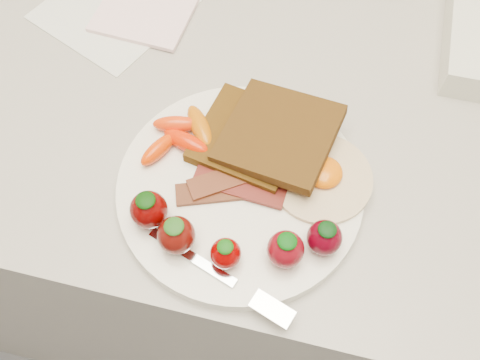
# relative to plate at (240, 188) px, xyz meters

# --- Properties ---
(counter) EXTENTS (2.00, 0.60, 0.90)m
(counter) POSITION_rel_plate_xyz_m (0.01, 0.15, -0.46)
(counter) COLOR gray
(counter) RESTS_ON ground
(plate) EXTENTS (0.27, 0.27, 0.02)m
(plate) POSITION_rel_plate_xyz_m (0.00, 0.00, 0.00)
(plate) COLOR white
(plate) RESTS_ON counter
(toast_lower) EXTENTS (0.13, 0.13, 0.01)m
(toast_lower) POSITION_rel_plate_xyz_m (-0.00, 0.06, 0.02)
(toast_lower) COLOR black
(toast_lower) RESTS_ON plate
(toast_upper) EXTENTS (0.14, 0.14, 0.03)m
(toast_upper) POSITION_rel_plate_xyz_m (0.03, 0.06, 0.03)
(toast_upper) COLOR black
(toast_upper) RESTS_ON toast_lower
(fried_egg) EXTENTS (0.13, 0.13, 0.02)m
(fried_egg) POSITION_rel_plate_xyz_m (0.08, 0.03, 0.01)
(fried_egg) COLOR silver
(fried_egg) RESTS_ON plate
(bacon_strips) EXTENTS (0.12, 0.09, 0.01)m
(bacon_strips) POSITION_rel_plate_xyz_m (-0.01, -0.00, 0.01)
(bacon_strips) COLOR #340D0B
(bacon_strips) RESTS_ON plate
(baby_carrots) EXTENTS (0.08, 0.10, 0.02)m
(baby_carrots) POSITION_rel_plate_xyz_m (-0.08, 0.04, 0.02)
(baby_carrots) COLOR #E73708
(baby_carrots) RESTS_ON plate
(strawberries) EXTENTS (0.22, 0.07, 0.05)m
(strawberries) POSITION_rel_plate_xyz_m (0.00, -0.07, 0.03)
(strawberries) COLOR #4F0302
(strawberries) RESTS_ON plate
(fork) EXTENTS (0.16, 0.07, 0.00)m
(fork) POSITION_rel_plate_xyz_m (0.01, -0.11, 0.01)
(fork) COLOR silver
(fork) RESTS_ON plate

